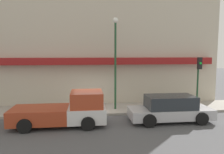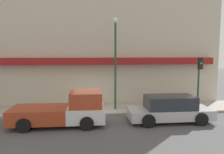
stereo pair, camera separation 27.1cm
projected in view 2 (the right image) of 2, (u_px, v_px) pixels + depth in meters
ground_plane at (93, 116)px, 13.72m from camera, size 80.00×80.00×0.00m
sidewalk at (93, 109)px, 15.13m from camera, size 36.00×2.87×0.15m
building at (92, 43)px, 17.50m from camera, size 19.80×3.80×9.48m
pickup_truck at (65, 110)px, 12.01m from camera, size 5.06×2.21×1.86m
parked_car at (170, 109)px, 12.60m from camera, size 4.76×2.00×1.51m
fire_hydrant at (54, 108)px, 13.81m from camera, size 0.16×0.16×0.67m
street_lamp at (115, 53)px, 14.54m from camera, size 0.36×0.36×6.13m
traffic_light at (199, 73)px, 14.86m from camera, size 0.28×0.42×3.52m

